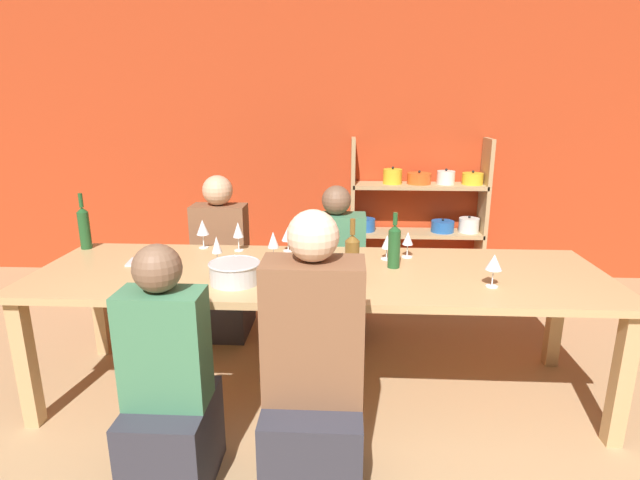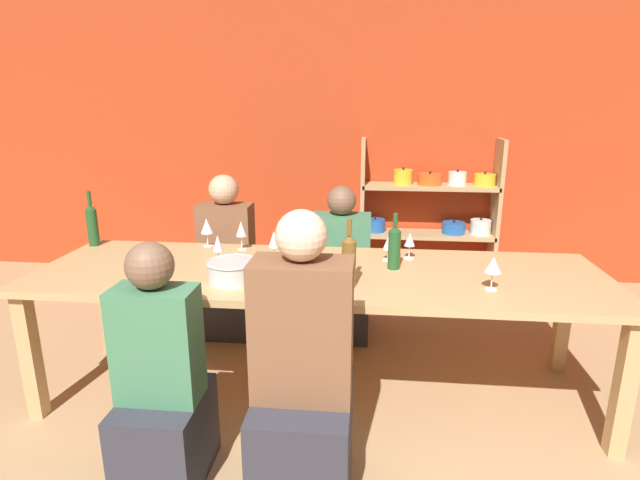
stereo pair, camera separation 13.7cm
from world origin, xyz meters
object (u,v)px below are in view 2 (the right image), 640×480
at_px(wine_bottle_amber, 394,246).
at_px(cell_phone, 138,259).
at_px(wine_glass_red_b, 218,245).
at_px(wine_glass_red_c, 388,244).
at_px(wine_glass_red_a, 241,230).
at_px(person_far_b, 341,280).
at_px(dining_table, 318,282).
at_px(wine_bottle_green, 349,260).
at_px(wine_glass_empty_c, 290,234).
at_px(wine_glass_white_a, 410,241).
at_px(person_near_b, 303,398).
at_px(mixing_bowl, 233,270).
at_px(shelf_unit, 431,228).
at_px(wine_bottle_dark, 92,224).
at_px(wine_glass_red_d, 207,227).
at_px(person_near_a, 162,396).
at_px(wine_glass_empty_a, 274,240).
at_px(person_far_a, 228,274).
at_px(wine_glass_empty_b, 493,266).

height_order(wine_bottle_amber, cell_phone, wine_bottle_amber).
xyz_separation_m(wine_glass_red_b, wine_glass_red_c, (0.99, 0.16, -0.01)).
height_order(wine_glass_red_a, person_far_b, person_far_b).
relative_size(dining_table, wine_bottle_green, 9.00).
relative_size(dining_table, cell_phone, 20.05).
bearing_deg(wine_glass_red_a, wine_glass_empty_c, 1.42).
bearing_deg(wine_glass_white_a, person_near_b, -114.76).
relative_size(mixing_bowl, wine_glass_white_a, 1.72).
xyz_separation_m(shelf_unit, wine_bottle_dark, (-2.37, -1.61, 0.36)).
bearing_deg(wine_glass_red_a, shelf_unit, 49.31).
height_order(wine_bottle_green, wine_glass_red_c, wine_bottle_green).
xyz_separation_m(wine_bottle_green, wine_glass_red_d, (-0.95, 0.64, -0.01)).
bearing_deg(person_near_a, wine_glass_white_a, 43.00).
bearing_deg(person_near_b, wine_glass_red_a, 115.28).
bearing_deg(wine_bottle_green, cell_phone, 166.08).
bearing_deg(wine_glass_empty_a, wine_glass_red_c, 7.62).
xyz_separation_m(wine_glass_white_a, wine_glass_red_d, (-1.29, 0.13, 0.02)).
distance_m(wine_glass_red_b, person_far_a, 0.85).
relative_size(wine_glass_red_d, person_near_b, 0.14).
distance_m(wine_bottle_amber, wine_glass_red_c, 0.16).
relative_size(shelf_unit, cell_phone, 8.58).
xyz_separation_m(wine_bottle_dark, wine_glass_red_c, (1.91, -0.13, -0.04)).
distance_m(dining_table, wine_glass_empty_c, 0.46).
bearing_deg(cell_phone, wine_glass_red_a, 26.05).
height_order(wine_bottle_dark, person_near_a, person_near_a).
bearing_deg(wine_glass_empty_a, wine_glass_empty_b, -16.47).
relative_size(cell_phone, person_far_a, 0.13).
bearing_deg(shelf_unit, wine_bottle_dark, -145.85).
bearing_deg(person_far_a, dining_table, 134.17).
bearing_deg(wine_glass_red_c, person_near_b, -109.72).
relative_size(dining_table, person_near_a, 2.82).
height_order(wine_glass_red_c, wine_glass_empty_b, wine_glass_empty_b).
xyz_separation_m(dining_table, cell_phone, (-1.09, 0.09, 0.07)).
distance_m(dining_table, wine_glass_red_a, 0.67).
relative_size(wine_glass_white_a, wine_glass_red_b, 0.93).
bearing_deg(wine_glass_empty_a, wine_glass_red_d, 151.33).
distance_m(shelf_unit, person_near_b, 2.90).
distance_m(wine_bottle_dark, person_near_b, 1.98).
bearing_deg(person_near_a, wine_bottle_green, 34.70).
height_order(wine_glass_red_a, wine_glass_empty_b, wine_glass_red_a).
distance_m(wine_glass_empty_a, cell_phone, 0.83).
height_order(mixing_bowl, person_near_a, person_near_a).
bearing_deg(mixing_bowl, person_near_b, -52.79).
distance_m(wine_glass_red_c, person_near_b, 1.17).
xyz_separation_m(mixing_bowl, cell_phone, (-0.66, 0.30, -0.05)).
distance_m(wine_bottle_green, wine_bottle_dark, 1.80).
distance_m(wine_glass_empty_b, cell_phone, 2.01).
height_order(person_far_a, person_far_b, person_far_a).
bearing_deg(wine_glass_red_d, cell_phone, -134.64).
xyz_separation_m(wine_glass_red_a, wine_glass_empty_b, (1.43, -0.57, -0.00)).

